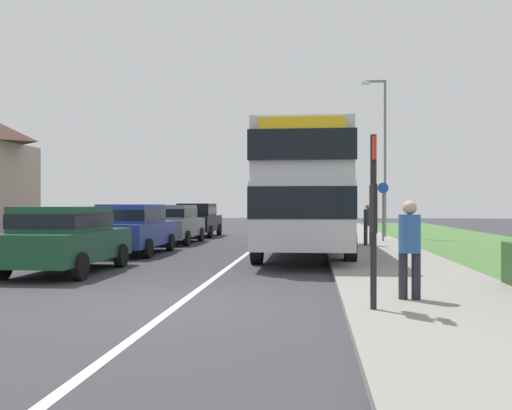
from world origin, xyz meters
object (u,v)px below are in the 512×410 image
cycle_route_sign (383,209)px  parked_car_black (198,218)px  double_decker_bus (305,188)px  parked_car_dark_green (65,236)px  bus_stop_sign (373,209)px  street_lamp_mid (383,148)px  pedestrian_walking_away (368,222)px  parked_car_blue (133,227)px  street_lamp_far (353,176)px  pedestrian_at_stop (410,245)px  parked_car_grey (173,222)px

cycle_route_sign → parked_car_black: bearing=152.6°
double_decker_bus → parked_car_dark_green: double_decker_bus is taller
double_decker_bus → bus_stop_sign: size_ratio=3.76×
street_lamp_mid → cycle_route_sign: bearing=-96.8°
parked_car_dark_green → street_lamp_mid: size_ratio=0.55×
pedestrian_walking_away → cycle_route_sign: 2.79m
pedestrian_walking_away → cycle_route_sign: cycle_route_sign is taller
parked_car_dark_green → parked_car_black: size_ratio=0.98×
parked_car_blue → bus_stop_sign: bus_stop_sign is taller
parked_car_dark_green → parked_car_blue: (-0.02, 5.06, 0.03)m
cycle_route_sign → street_lamp_far: size_ratio=0.37×
cycle_route_sign → street_lamp_mid: street_lamp_mid is taller
bus_stop_sign → cycle_route_sign: bearing=82.5°
pedestrian_at_stop → bus_stop_sign: (-0.66, -0.90, 0.56)m
parked_car_grey → street_lamp_mid: (9.06, 4.00, 3.40)m
parked_car_black → street_lamp_far: (9.07, 18.17, 3.01)m
parked_car_black → pedestrian_at_stop: size_ratio=2.52×
parked_car_grey → pedestrian_walking_away: size_ratio=2.68×
parked_car_black → parked_car_blue: bearing=-90.0°
double_decker_bus → street_lamp_mid: 9.91m
parked_car_black → street_lamp_mid: size_ratio=0.56×
pedestrian_walking_away → cycle_route_sign: bearing=72.0°
parked_car_grey → pedestrian_walking_away: 8.07m
parked_car_blue → street_lamp_far: size_ratio=0.64×
parked_car_blue → pedestrian_at_stop: (7.30, -8.67, 0.08)m
parked_car_dark_green → bus_stop_sign: (6.62, -4.51, 0.67)m
bus_stop_sign → cycle_route_sign: 15.45m
cycle_route_sign → street_lamp_far: (0.40, 22.65, 2.50)m
parked_car_grey → pedestrian_at_stop: (7.30, -13.81, 0.09)m
parked_car_dark_green → parked_car_black: 15.29m
pedestrian_at_stop → parked_car_dark_green: bearing=153.6°
parked_car_dark_green → street_lamp_far: size_ratio=0.61×
parked_car_dark_green → street_lamp_mid: 17.17m
parked_car_dark_green → parked_car_grey: size_ratio=0.92×
double_decker_bus → parked_car_black: bearing=118.7°
double_decker_bus → parked_car_black: (-5.54, 10.10, -1.22)m
parked_car_grey → parked_car_black: bearing=90.0°
cycle_route_sign → parked_car_blue: bearing=-146.4°
pedestrian_at_stop → bus_stop_sign: bearing=-126.0°
double_decker_bus → parked_car_grey: double_decker_bus is taller
bus_stop_sign → street_lamp_mid: size_ratio=0.35×
parked_car_blue → cycle_route_sign: (8.66, 5.74, 0.53)m
parked_car_dark_green → cycle_route_sign: size_ratio=1.64×
street_lamp_mid → parked_car_blue: bearing=-134.8°
parked_car_black → bus_stop_sign: bus_stop_sign is taller
bus_stop_sign → street_lamp_far: bearing=86.3°
pedestrian_at_stop → pedestrian_walking_away: (0.51, 11.79, 0.00)m
double_decker_bus → cycle_route_sign: double_decker_bus is taller
parked_car_dark_green → parked_car_blue: 5.06m
bus_stop_sign → cycle_route_sign: bus_stop_sign is taller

